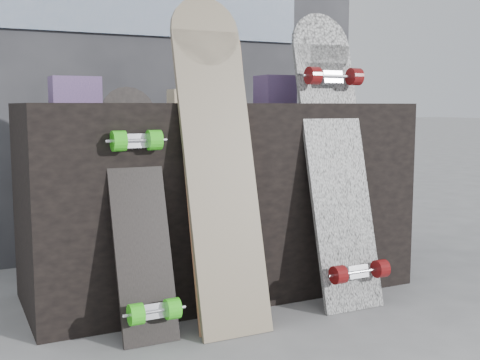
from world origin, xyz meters
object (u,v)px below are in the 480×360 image
longboard_geisha (218,156)px  longboard_cascadia (336,152)px  vendor_table (219,198)px  longboard_celtic (218,151)px  skateboard_dark (140,210)px

longboard_geisha → longboard_cascadia: bearing=-0.0°
longboard_geisha → longboard_cascadia: 0.51m
vendor_table → longboard_cascadia: bearing=-42.9°
vendor_table → longboard_celtic: (-0.17, -0.36, 0.23)m
vendor_table → longboard_cascadia: (0.36, -0.34, 0.21)m
longboard_celtic → skateboard_dark: longboard_celtic is taller
skateboard_dark → longboard_cascadia: bearing=1.2°
longboard_geisha → longboard_celtic: size_ratio=0.97×
longboard_celtic → skateboard_dark: (-0.29, 0.01, -0.19)m
longboard_cascadia → skateboard_dark: longboard_cascadia is taller
longboard_celtic → longboard_geisha: bearing=67.1°
vendor_table → skateboard_dark: bearing=-142.2°
skateboard_dark → vendor_table: bearing=37.8°
longboard_geisha → vendor_table: bearing=65.3°
vendor_table → skateboard_dark: size_ratio=1.86×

